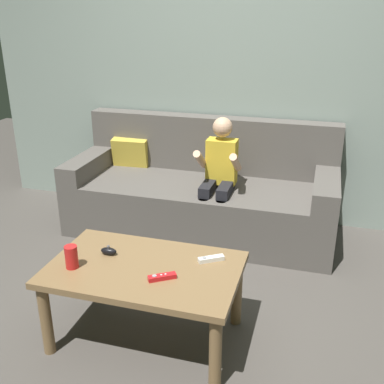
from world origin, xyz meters
TOP-DOWN VIEW (x-y plane):
  - ground_plane at (0.00, 0.00)m, footprint 8.58×8.58m
  - wall_back at (0.00, 1.69)m, footprint 4.29×0.05m
  - couch at (-0.18, 1.30)m, footprint 2.07×0.80m
  - person_seated_on_couch at (-0.00, 1.12)m, footprint 0.31×0.38m
  - coffee_table at (-0.11, -0.09)m, footprint 0.99×0.61m
  - game_remote_white_near_edge at (0.20, 0.07)m, footprint 0.14×0.11m
  - nunchuk_black at (-0.34, -0.02)m, footprint 0.09×0.04m
  - game_remote_red_far_corner at (0.02, -0.17)m, footprint 0.14×0.11m
  - soda_can at (-0.47, -0.20)m, footprint 0.07×0.07m

SIDE VIEW (x-z plane):
  - ground_plane at x=0.00m, z-range 0.00..0.00m
  - couch at x=-0.18m, z-range -0.14..0.73m
  - coffee_table at x=-0.11m, z-range 0.16..0.60m
  - game_remote_white_near_edge at x=0.20m, z-range 0.44..0.47m
  - game_remote_red_far_corner at x=0.02m, z-range 0.44..0.47m
  - nunchuk_black at x=-0.34m, z-range 0.44..0.49m
  - soda_can at x=-0.47m, z-range 0.44..0.57m
  - person_seated_on_couch at x=0.00m, z-range 0.07..1.02m
  - wall_back at x=0.00m, z-range 0.00..2.50m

